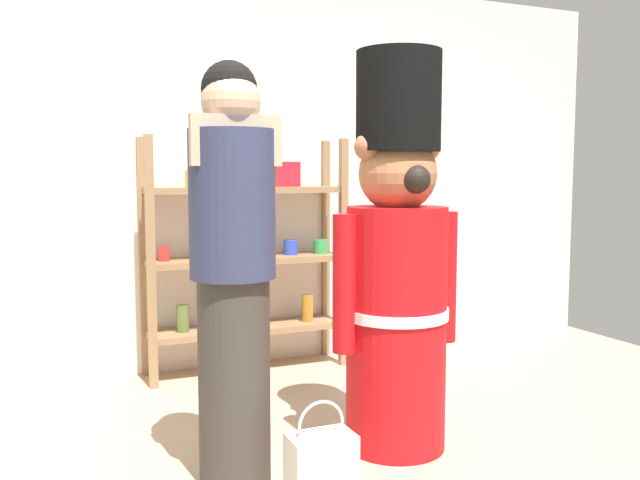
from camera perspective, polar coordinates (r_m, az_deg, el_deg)
name	(u,v)px	position (r m, az deg, el deg)	size (l,w,h in m)	color
back_wall	(189,172)	(4.55, -10.91, 5.63)	(6.40, 0.12, 2.60)	silver
merchandise_shelf	(247,254)	(4.44, -6.17, -1.20)	(1.31, 0.35, 1.52)	#93704C
teddy_bear_guard	(397,268)	(3.16, 6.46, -2.32)	(0.64, 0.48, 1.84)	red
person_shopper	(233,265)	(2.79, -7.32, -2.11)	(0.37, 0.35, 1.74)	#38332D
shopping_bag	(321,468)	(2.77, 0.10, -18.62)	(0.26, 0.16, 0.42)	silver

